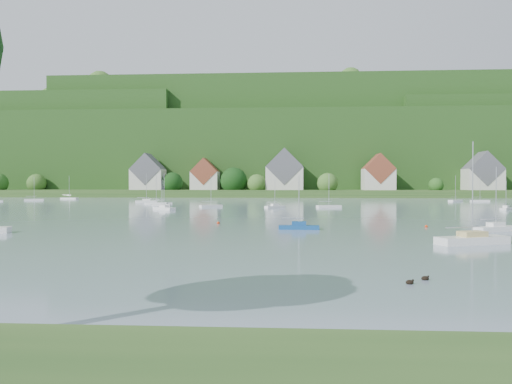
% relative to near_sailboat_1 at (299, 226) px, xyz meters
% --- Properties ---
extents(ground, '(600.00, 600.00, 0.00)m').
position_rel_near_sailboat_1_xyz_m(ground, '(-6.92, -38.37, -0.40)').
color(ground, gray).
rests_on(ground, ground).
extents(far_shore_strip, '(600.00, 60.00, 3.00)m').
position_rel_near_sailboat_1_xyz_m(far_shore_strip, '(-6.92, 161.63, 1.10)').
color(far_shore_strip, '#26491B').
rests_on(far_shore_strip, ground).
extents(forested_ridge, '(620.00, 181.22, 69.89)m').
position_rel_near_sailboat_1_xyz_m(forested_ridge, '(-6.52, 230.20, 22.49)').
color(forested_ridge, '#193F14').
rests_on(forested_ridge, ground).
extents(village_building_0, '(14.00, 10.40, 16.00)m').
position_rel_near_sailboat_1_xyz_m(village_building_0, '(-61.92, 148.63, 9.11)').
color(village_building_0, silver).
rests_on(village_building_0, far_shore_strip).
extents(village_building_1, '(12.00, 9.36, 14.00)m').
position_rel_near_sailboat_1_xyz_m(village_building_1, '(-36.92, 150.63, 8.35)').
color(village_building_1, silver).
rests_on(village_building_1, far_shore_strip).
extents(village_building_2, '(16.00, 11.44, 18.00)m').
position_rel_near_sailboat_1_xyz_m(village_building_2, '(-1.92, 149.63, 9.87)').
color(village_building_2, silver).
rests_on(village_building_2, far_shore_strip).
extents(village_building_3, '(13.00, 10.40, 15.50)m').
position_rel_near_sailboat_1_xyz_m(village_building_3, '(38.08, 147.63, 9.03)').
color(village_building_3, silver).
rests_on(village_building_3, far_shore_strip).
extents(village_building_4, '(15.00, 10.40, 16.50)m').
position_rel_near_sailboat_1_xyz_m(village_building_4, '(83.08, 151.63, 9.19)').
color(village_building_4, silver).
rests_on(village_building_4, far_shore_strip).
extents(near_sailboat_1, '(5.05, 1.54, 6.76)m').
position_rel_near_sailboat_1_xyz_m(near_sailboat_1, '(0.00, 0.00, 0.00)').
color(near_sailboat_1, navy).
rests_on(near_sailboat_1, ground).
extents(near_sailboat_2, '(7.38, 4.40, 9.63)m').
position_rel_near_sailboat_1_xyz_m(near_sailboat_2, '(15.85, -13.68, 0.08)').
color(near_sailboat_2, white).
rests_on(near_sailboat_2, ground).
extents(near_sailboat_3, '(5.84, 3.88, 7.70)m').
position_rel_near_sailboat_1_xyz_m(near_sailboat_3, '(23.51, -0.82, 0.03)').
color(near_sailboat_3, white).
rests_on(near_sailboat_3, ground).
extents(mooring_buoy_1, '(0.45, 0.45, 0.45)m').
position_rel_near_sailboat_1_xyz_m(mooring_buoy_1, '(18.44, -9.70, -0.40)').
color(mooring_buoy_1, silver).
rests_on(mooring_buoy_1, ground).
extents(mooring_buoy_2, '(0.39, 0.39, 0.39)m').
position_rel_near_sailboat_1_xyz_m(mooring_buoy_2, '(16.66, 3.81, -0.40)').
color(mooring_buoy_2, red).
rests_on(mooring_buoy_2, ground).
extents(mooring_buoy_3, '(0.43, 0.43, 0.43)m').
position_rel_near_sailboat_1_xyz_m(mooring_buoy_3, '(-11.16, 7.47, -0.40)').
color(mooring_buoy_3, red).
rests_on(mooring_buoy_3, ground).
extents(duck_pair, '(1.67, 1.49, 0.33)m').
position_rel_near_sailboat_1_xyz_m(duck_pair, '(5.90, -31.77, -0.29)').
color(duck_pair, black).
rests_on(duck_pair, ground).
extents(far_sailboat_cluster, '(192.02, 71.28, 8.71)m').
position_rel_near_sailboat_1_xyz_m(far_sailboat_cluster, '(-6.50, 77.42, -0.03)').
color(far_sailboat_cluster, white).
rests_on(far_sailboat_cluster, ground).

